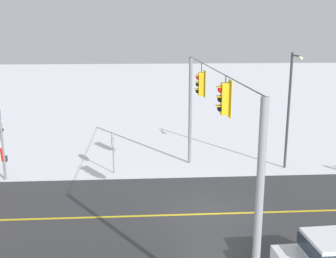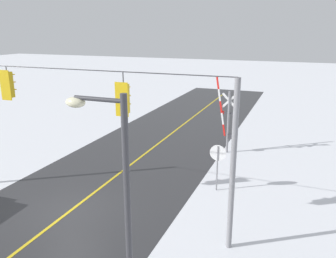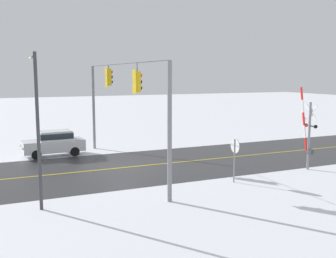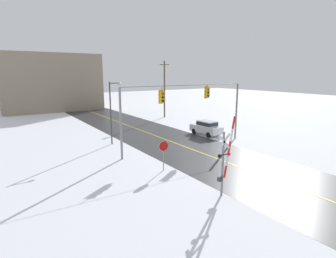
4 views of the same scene
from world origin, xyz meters
name	(u,v)px [view 2 (image 2 of 4)]	position (x,y,z in m)	size (l,w,h in m)	color
ground_plane	(70,211)	(0.00, 0.00, 0.00)	(160.00, 160.00, 0.00)	white
signal_span	(63,122)	(-0.05, -0.01, 4.05)	(14.20, 0.47, 6.22)	gray
stop_sign	(218,158)	(-5.48, -4.39, 1.71)	(0.80, 0.09, 2.35)	gray
railroad_crossing	(227,118)	(-4.73, -10.00, 2.31)	(1.38, 0.31, 4.85)	gray
streetlamp_near	(119,214)	(-5.59, 5.33, 3.92)	(1.39, 0.28, 6.50)	#38383D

